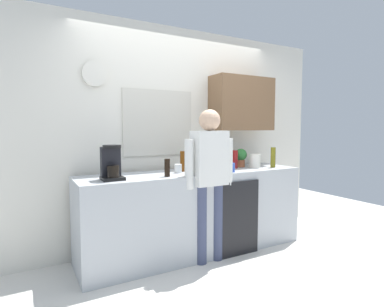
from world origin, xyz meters
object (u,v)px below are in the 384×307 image
bottle_clear_soda (217,156)px  cup_white_mug (178,168)px  cup_terracotta_mug (216,168)px  dish_soap (192,167)px  cup_blue_mug (231,167)px  person_at_sink (209,173)px  bottle_amber_beer (183,161)px  bottle_olive_oil (273,157)px  coffee_maker (111,164)px  bottle_dark_sauce (167,168)px  bottle_red_vinegar (235,159)px  potted_plant (241,157)px  storage_canister (255,161)px

bottle_clear_soda → cup_white_mug: size_ratio=2.95×
cup_terracotta_mug → dish_soap: 0.31m
bottle_clear_soda → cup_blue_mug: size_ratio=2.80×
person_at_sink → cup_white_mug: bearing=113.4°
bottle_amber_beer → person_at_sink: 0.41m
bottle_olive_oil → cup_white_mug: (-1.25, 0.14, -0.08)m
coffee_maker → bottle_clear_soda: 1.41m
bottle_dark_sauce → bottle_red_vinegar: bearing=11.2°
coffee_maker → person_at_sink: 0.99m
cup_terracotta_mug → bottle_olive_oil: bearing=0.9°
cup_terracotta_mug → potted_plant: bearing=24.1°
bottle_clear_soda → dish_soap: (-0.54, -0.36, -0.06)m
dish_soap → bottle_olive_oil: bearing=1.2°
cup_terracotta_mug → dish_soap: dish_soap is taller
bottle_olive_oil → cup_blue_mug: (-0.70, -0.08, -0.07)m
cup_blue_mug → person_at_sink: 0.35m
cup_terracotta_mug → bottle_clear_soda: bearing=56.1°
bottle_olive_oil → dish_soap: (-1.16, -0.03, -0.05)m
bottle_dark_sauce → potted_plant: potted_plant is taller
dish_soap → person_at_sink: (0.12, -0.14, -0.05)m
potted_plant → storage_canister: (0.11, -0.14, -0.05)m
potted_plant → person_at_sink: size_ratio=0.14×
coffee_maker → potted_plant: size_ratio=1.43×
bottle_red_vinegar → cup_blue_mug: bearing=-134.3°
coffee_maker → bottle_olive_oil: (2.00, -0.05, -0.02)m
cup_white_mug → coffee_maker: bearing=-172.9°
bottle_dark_sauce → cup_white_mug: bottle_dark_sauce is taller
coffee_maker → storage_canister: 1.77m
storage_canister → person_at_sink: size_ratio=0.11×
cup_blue_mug → person_at_sink: bearing=-166.5°
cup_terracotta_mug → potted_plant: 0.58m
bottle_red_vinegar → storage_canister: bottle_red_vinegar is taller
bottle_red_vinegar → potted_plant: size_ratio=0.96×
bottle_olive_oil → dish_soap: bottle_olive_oil is taller
storage_canister → bottle_clear_soda: bearing=147.1°
coffee_maker → cup_blue_mug: size_ratio=3.30×
bottle_dark_sauce → potted_plant: bearing=13.0°
bottle_olive_oil → storage_canister: (-0.22, 0.08, -0.04)m
cup_terracotta_mug → cup_white_mug: bearing=158.2°
bottle_amber_beer → potted_plant: 0.82m
bottle_dark_sauce → cup_blue_mug: bottle_dark_sauce is taller
cup_blue_mug → dish_soap: dish_soap is taller
bottle_red_vinegar → bottle_amber_beer: bearing=174.7°
bottle_red_vinegar → bottle_dark_sauce: 1.01m
bottle_clear_soda → person_at_sink: (-0.42, -0.50, -0.11)m
coffee_maker → bottle_dark_sauce: size_ratio=1.83×
bottle_olive_oil → cup_terracotta_mug: (-0.85, -0.01, -0.08)m
potted_plant → storage_canister: 0.18m
coffee_maker → bottle_dark_sauce: 0.55m
cup_white_mug → cup_blue_mug: cup_blue_mug is taller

